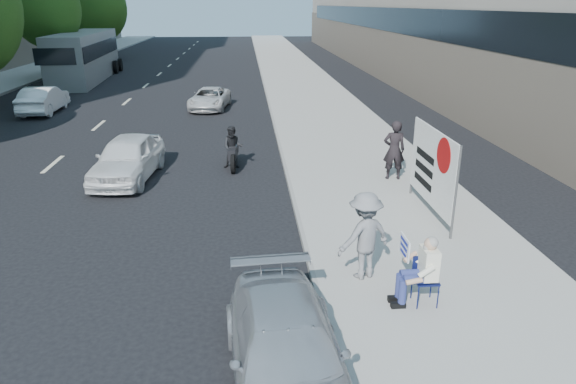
{
  "coord_description": "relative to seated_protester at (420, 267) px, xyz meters",
  "views": [
    {
      "loc": [
        0.21,
        -9.55,
        5.23
      ],
      "look_at": [
        1.09,
        1.14,
        1.27
      ],
      "focal_mm": 32.0,
      "sensor_mm": 36.0,
      "label": 1
    }
  ],
  "objects": [
    {
      "name": "tree_far_d",
      "position": [
        -16.89,
        31.77,
        4.01
      ],
      "size": [
        4.8,
        4.8,
        7.65
      ],
      "color": "#382616",
      "rests_on": "ground"
    },
    {
      "name": "white_sedan_far",
      "position": [
        -4.87,
        19.34,
        -0.33
      ],
      "size": [
        2.25,
        4.07,
        1.08
      ],
      "primitive_type": "imported",
      "rotation": [
        0.0,
        0.0,
        -0.12
      ],
      "color": "silver",
      "rests_on": "ground"
    },
    {
      "name": "bus",
      "position": [
        -14.38,
        31.01,
        0.76
      ],
      "size": [
        3.24,
        12.18,
        3.3
      ],
      "rotation": [
        0.0,
        0.0,
        0.06
      ],
      "color": "gray",
      "rests_on": "ground"
    },
    {
      "name": "motorcycle",
      "position": [
        -3.45,
        8.89,
        -0.24
      ],
      "size": [
        0.73,
        2.05,
        1.42
      ],
      "rotation": [
        0.0,
        0.0,
        -0.08
      ],
      "color": "black",
      "rests_on": "ground"
    },
    {
      "name": "near_sidewalk",
      "position": [
        0.81,
        21.77,
        -0.8
      ],
      "size": [
        5.0,
        120.0,
        0.15
      ],
      "primitive_type": "cube",
      "color": "#A09D96",
      "rests_on": "ground"
    },
    {
      "name": "pedestrian_woman",
      "position": [
        1.45,
        6.88,
        0.18
      ],
      "size": [
        0.7,
        0.5,
        1.82
      ],
      "primitive_type": "imported",
      "rotation": [
        0.0,
        0.0,
        3.04
      ],
      "color": "black",
      "rests_on": "near_sidewalk"
    },
    {
      "name": "seated_protester",
      "position": [
        0.0,
        0.0,
        0.0
      ],
      "size": [
        0.83,
        1.12,
        1.31
      ],
      "color": "#131B53",
      "rests_on": "near_sidewalk"
    },
    {
      "name": "tree_far_e",
      "position": [
        -16.89,
        45.77,
        3.91
      ],
      "size": [
        5.4,
        5.4,
        7.89
      ],
      "color": "#382616",
      "rests_on": "ground"
    },
    {
      "name": "jogger",
      "position": [
        -0.77,
        1.02,
        0.15
      ],
      "size": [
        1.3,
        1.05,
        1.76
      ],
      "primitive_type": "imported",
      "rotation": [
        0.0,
        0.0,
        3.55
      ],
      "color": "slate",
      "rests_on": "near_sidewalk"
    },
    {
      "name": "ground",
      "position": [
        -3.19,
        1.77,
        -0.87
      ],
      "size": [
        160.0,
        160.0,
        0.0
      ],
      "primitive_type": "plane",
      "color": "black",
      "rests_on": "ground"
    },
    {
      "name": "white_sedan_near",
      "position": [
        -6.72,
        8.0,
        -0.19
      ],
      "size": [
        2.0,
        4.14,
        1.36
      ],
      "primitive_type": "imported",
      "rotation": [
        0.0,
        0.0,
        -0.1
      ],
      "color": "white",
      "rests_on": "ground"
    },
    {
      "name": "parked_sedan",
      "position": [
        -2.5,
        -1.79,
        -0.29
      ],
      "size": [
        1.91,
        4.13,
        1.17
      ],
      "primitive_type": "imported",
      "rotation": [
        0.0,
        0.0,
        0.07
      ],
      "color": "#B5B8BD",
      "rests_on": "ground"
    },
    {
      "name": "protest_banner",
      "position": [
        1.59,
        4.04,
        0.53
      ],
      "size": [
        0.08,
        3.06,
        2.2
      ],
      "color": "#4C4C4C",
      "rests_on": "near_sidewalk"
    },
    {
      "name": "white_sedan_mid",
      "position": [
        -13.16,
        18.99,
        -0.21
      ],
      "size": [
        1.49,
        4.06,
        1.33
      ],
      "primitive_type": "imported",
      "rotation": [
        0.0,
        0.0,
        3.16
      ],
      "color": "white",
      "rests_on": "ground"
    }
  ]
}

